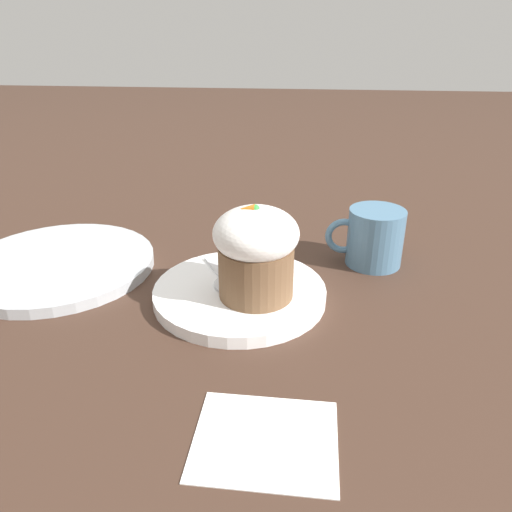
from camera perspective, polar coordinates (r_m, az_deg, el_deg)
name	(u,v)px	position (r m, az deg, el deg)	size (l,w,h in m)	color
ground_plane	(240,298)	(0.65, -1.86, -4.83)	(4.00, 4.00, 0.00)	#3D281E
dessert_plate	(240,293)	(0.64, -1.87, -4.23)	(0.22, 0.22, 0.02)	white
carrot_cake	(256,251)	(0.59, 0.00, 0.60)	(0.10, 0.10, 0.12)	brown
spoon	(226,281)	(0.65, -3.40, -2.82)	(0.07, 0.11, 0.01)	silver
coffee_cup	(374,237)	(0.74, 13.29, 2.10)	(0.11, 0.08, 0.08)	teal
side_plate	(58,264)	(0.77, -21.66, -0.88)	(0.27, 0.27, 0.01)	#B2B7BC
paper_napkin	(265,439)	(0.46, 1.07, -20.21)	(0.13, 0.11, 0.00)	white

